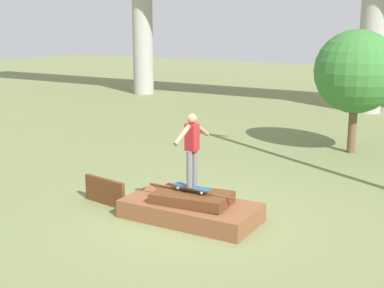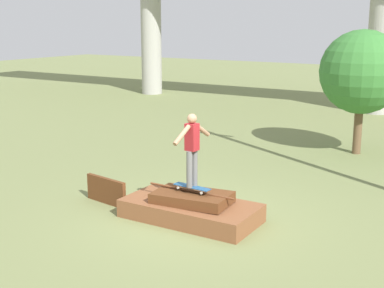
# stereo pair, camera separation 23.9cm
# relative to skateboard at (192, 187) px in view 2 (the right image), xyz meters

# --- Properties ---
(ground_plane) EXTENTS (80.00, 80.00, 0.00)m
(ground_plane) POSITION_rel_skateboard_xyz_m (-0.05, 0.02, -0.70)
(ground_plane) COLOR olive
(scrap_pile) EXTENTS (2.75, 1.39, 0.62)m
(scrap_pile) POSITION_rel_skateboard_xyz_m (-0.04, 0.02, -0.46)
(scrap_pile) COLOR brown
(scrap_pile) RESTS_ON ground_plane
(scrap_plank_loose) EXTENTS (1.18, 0.26, 0.58)m
(scrap_plank_loose) POSITION_rel_skateboard_xyz_m (-2.14, -0.14, -0.41)
(scrap_plank_loose) COLOR #5B3319
(scrap_plank_loose) RESTS_ON ground_plane
(skateboard) EXTENTS (0.83, 0.25, 0.09)m
(skateboard) POSITION_rel_skateboard_xyz_m (0.00, 0.00, 0.00)
(skateboard) COLOR #23517F
(skateboard) RESTS_ON scrap_pile
(skater) EXTENTS (0.23, 1.15, 1.47)m
(skater) POSITION_rel_skateboard_xyz_m (0.00, -0.00, 0.85)
(skater) COLOR slate
(skater) RESTS_ON skateboard
(tree_behind_left) EXTENTS (2.48, 2.48, 3.71)m
(tree_behind_left) POSITION_rel_skateboard_xyz_m (1.27, 7.38, 1.76)
(tree_behind_left) COLOR brown
(tree_behind_left) RESTS_ON ground_plane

